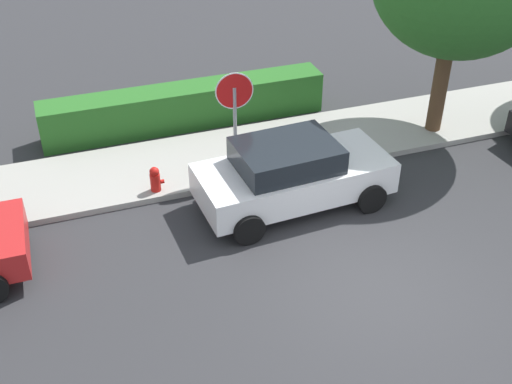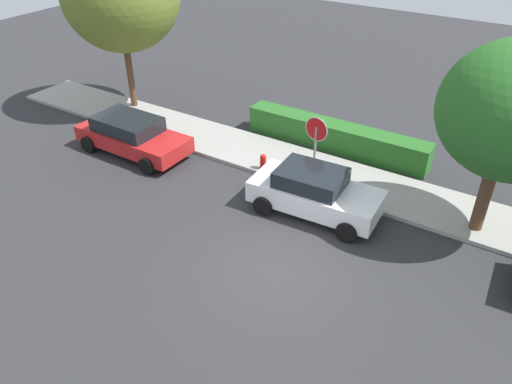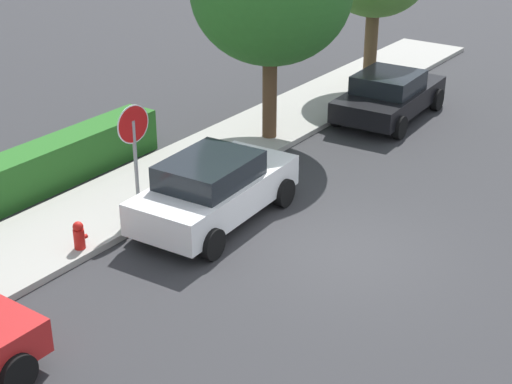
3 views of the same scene
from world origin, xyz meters
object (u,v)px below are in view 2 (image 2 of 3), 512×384
Objects in this scene: stop_sign at (316,139)px; parked_car_red at (132,135)px; parked_car_white at (314,192)px; fire_hydrant at (263,163)px.

stop_sign is 0.56× the size of parked_car_red.
parked_car_white is 0.92× the size of parked_car_red.
parked_car_red is at bearing -164.37° from fire_hydrant.
stop_sign reaches higher than parked_car_red.
stop_sign is at bearing 117.50° from parked_car_white.
fire_hydrant is (-1.88, -0.20, -1.38)m from stop_sign.
fire_hydrant is at bearing 15.63° from parked_car_red.
parked_car_white is (0.76, -1.47, -0.98)m from stop_sign.
parked_car_white is 7.62m from parked_car_red.
parked_car_white is at bearing 0.90° from parked_car_red.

